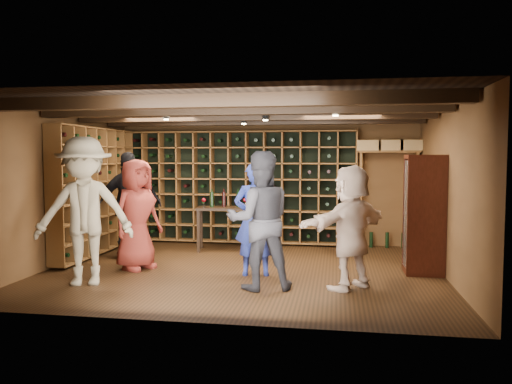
% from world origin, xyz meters
% --- Properties ---
extents(ground, '(6.00, 6.00, 0.00)m').
position_xyz_m(ground, '(0.00, 0.00, 0.00)').
color(ground, black).
rests_on(ground, ground).
extents(room_shell, '(6.00, 6.00, 6.00)m').
position_xyz_m(room_shell, '(0.00, 0.05, 2.42)').
color(room_shell, brown).
rests_on(room_shell, ground).
extents(wine_rack_back, '(4.65, 0.30, 2.20)m').
position_xyz_m(wine_rack_back, '(-0.52, 2.33, 1.15)').
color(wine_rack_back, brown).
rests_on(wine_rack_back, ground).
extents(wine_rack_left, '(0.30, 2.65, 2.20)m').
position_xyz_m(wine_rack_left, '(-2.83, 0.82, 1.15)').
color(wine_rack_left, brown).
rests_on(wine_rack_left, ground).
extents(crate_shelf, '(1.20, 0.32, 2.07)m').
position_xyz_m(crate_shelf, '(2.41, 2.32, 1.57)').
color(crate_shelf, brown).
rests_on(crate_shelf, ground).
extents(display_cabinet, '(0.55, 0.50, 1.75)m').
position_xyz_m(display_cabinet, '(2.71, 0.20, 0.86)').
color(display_cabinet, '#34110A').
rests_on(display_cabinet, ground).
extents(man_blue_shirt, '(0.67, 0.51, 1.67)m').
position_xyz_m(man_blue_shirt, '(0.25, -0.30, 0.83)').
color(man_blue_shirt, navy).
rests_on(man_blue_shirt, ground).
extents(man_grey_suit, '(1.04, 0.91, 1.82)m').
position_xyz_m(man_grey_suit, '(0.43, -1.04, 0.91)').
color(man_grey_suit, black).
rests_on(man_grey_suit, ground).
extents(guest_red_floral, '(0.87, 0.99, 1.71)m').
position_xyz_m(guest_red_floral, '(-1.63, -0.18, 0.86)').
color(guest_red_floral, maroon).
rests_on(guest_red_floral, ground).
extents(guest_woman_black, '(1.16, 0.88, 1.84)m').
position_xyz_m(guest_woman_black, '(-2.08, 0.59, 0.92)').
color(guest_woman_black, black).
rests_on(guest_woman_black, ground).
extents(guest_khaki, '(1.47, 1.11, 2.02)m').
position_xyz_m(guest_khaki, '(-1.97, -1.19, 1.01)').
color(guest_khaki, '#817559').
rests_on(guest_khaki, ground).
extents(guest_beige, '(1.40, 1.45, 1.65)m').
position_xyz_m(guest_beige, '(1.62, -0.83, 0.82)').
color(guest_beige, tan).
rests_on(guest_beige, ground).
extents(tasting_table, '(1.15, 0.70, 1.09)m').
position_xyz_m(tasting_table, '(-0.61, 1.58, 0.73)').
color(tasting_table, black).
rests_on(tasting_table, ground).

